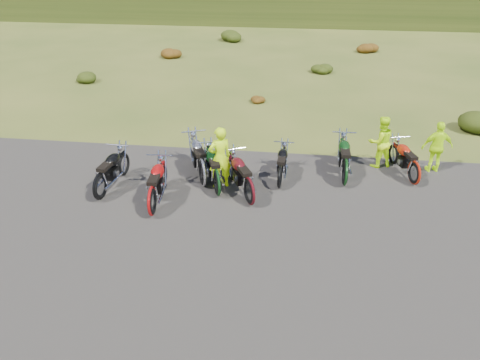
# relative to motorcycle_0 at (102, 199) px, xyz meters

# --- Properties ---
(ground) EXTENTS (300.00, 300.00, 0.00)m
(ground) POSITION_rel_motorcycle_0_xyz_m (3.79, -0.31, 0.00)
(ground) COLOR #384818
(ground) RESTS_ON ground
(gravel_pad) EXTENTS (20.00, 12.00, 0.04)m
(gravel_pad) POSITION_rel_motorcycle_0_xyz_m (3.79, -2.31, 0.00)
(gravel_pad) COLOR black
(gravel_pad) RESTS_ON ground
(shrub_1) EXTENTS (1.03, 1.03, 0.61)m
(shrub_1) POSITION_rel_motorcycle_0_xyz_m (-5.31, 10.99, 0.31)
(shrub_1) COLOR #202F0B
(shrub_1) RESTS_ON ground
(shrub_2) EXTENTS (1.30, 1.30, 0.77)m
(shrub_2) POSITION_rel_motorcycle_0_xyz_m (-2.41, 16.29, 0.38)
(shrub_2) COLOR #5D250B
(shrub_2) RESTS_ON ground
(shrub_3) EXTENTS (1.56, 1.56, 0.92)m
(shrub_3) POSITION_rel_motorcycle_0_xyz_m (0.49, 21.59, 0.46)
(shrub_3) COLOR #202F0B
(shrub_3) RESTS_ON ground
(shrub_4) EXTENTS (0.77, 0.77, 0.45)m
(shrub_4) POSITION_rel_motorcycle_0_xyz_m (3.39, 8.89, 0.23)
(shrub_4) COLOR #5D250B
(shrub_4) RESTS_ON ground
(shrub_5) EXTENTS (1.03, 1.03, 0.61)m
(shrub_5) POSITION_rel_motorcycle_0_xyz_m (6.29, 14.19, 0.31)
(shrub_5) COLOR #202F0B
(shrub_5) RESTS_ON ground
(shrub_6) EXTENTS (1.30, 1.30, 0.77)m
(shrub_6) POSITION_rel_motorcycle_0_xyz_m (9.19, 19.49, 0.38)
(shrub_6) COLOR #5D250B
(shrub_6) RESTS_ON ground
(motorcycle_0) EXTENTS (0.93, 2.23, 1.13)m
(motorcycle_0) POSITION_rel_motorcycle_0_xyz_m (0.00, 0.00, 0.00)
(motorcycle_0) COLOR black
(motorcycle_0) RESTS_ON ground
(motorcycle_1) EXTENTS (0.92, 2.28, 1.16)m
(motorcycle_1) POSITION_rel_motorcycle_0_xyz_m (1.64, -0.61, 0.00)
(motorcycle_1) COLOR #940A0B
(motorcycle_1) RESTS_ON ground
(motorcycle_2) EXTENTS (1.42, 2.29, 1.14)m
(motorcycle_2) POSITION_rel_motorcycle_0_xyz_m (3.13, 0.63, 0.00)
(motorcycle_2) COLOR black
(motorcycle_2) RESTS_ON ground
(motorcycle_3) EXTENTS (1.59, 2.44, 1.22)m
(motorcycle_3) POSITION_rel_motorcycle_0_xyz_m (2.61, 1.14, 0.00)
(motorcycle_3) COLOR #A7A6AB
(motorcycle_3) RESTS_ON ground
(motorcycle_4) EXTENTS (1.66, 2.28, 1.15)m
(motorcycle_4) POSITION_rel_motorcycle_0_xyz_m (4.07, 0.25, 0.00)
(motorcycle_4) COLOR #460B11
(motorcycle_4) RESTS_ON ground
(motorcycle_5) EXTENTS (0.72, 1.94, 1.00)m
(motorcycle_5) POSITION_rel_motorcycle_0_xyz_m (4.83, 1.28, 0.00)
(motorcycle_5) COLOR black
(motorcycle_5) RESTS_ON ground
(motorcycle_6) EXTENTS (1.21, 2.11, 1.05)m
(motorcycle_6) POSITION_rel_motorcycle_0_xyz_m (8.68, 2.02, 0.00)
(motorcycle_6) COLOR #9E1D0B
(motorcycle_6) RESTS_ON ground
(motorcycle_7) EXTENTS (0.77, 2.25, 1.17)m
(motorcycle_7) POSITION_rel_motorcycle_0_xyz_m (6.69, 1.71, 0.00)
(motorcycle_7) COLOR black
(motorcycle_7) RESTS_ON ground
(person_middle) EXTENTS (0.79, 0.71, 1.82)m
(person_middle) POSITION_rel_motorcycle_0_xyz_m (3.13, 1.12, 0.91)
(person_middle) COLOR #B6E70C
(person_middle) RESTS_ON ground
(person_right_a) EXTENTS (0.96, 0.85, 1.64)m
(person_right_a) POSITION_rel_motorcycle_0_xyz_m (7.80, 3.10, 0.82)
(person_right_a) COLOR #B6E70C
(person_right_a) RESTS_ON ground
(person_right_b) EXTENTS (0.98, 0.53, 1.60)m
(person_right_b) POSITION_rel_motorcycle_0_xyz_m (9.45, 2.96, 0.80)
(person_right_b) COLOR #B6E70C
(person_right_b) RESTS_ON ground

